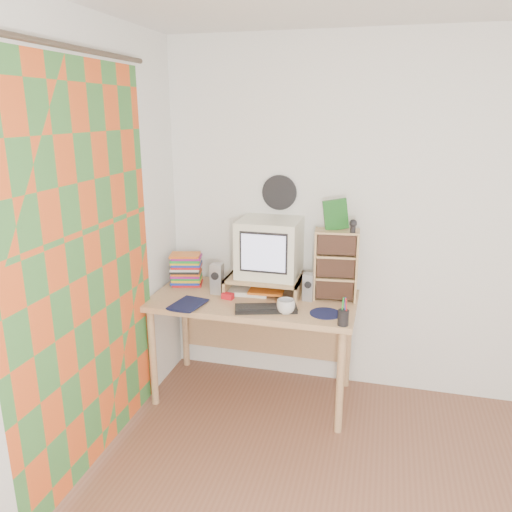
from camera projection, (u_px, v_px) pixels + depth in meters
The scene contains 20 objects.
back_wall at pixel (413, 224), 3.39m from camera, with size 3.50×3.50×0.00m, color white.
left_wall at pixel (14, 286), 2.19m from camera, with size 3.50×3.50×0.00m, color white.
curtain at pixel (87, 275), 2.65m from camera, with size 2.20×2.20×0.00m, color #E1551F.
wall_disc at pixel (279, 193), 3.55m from camera, with size 0.25×0.25×0.02m, color black.
desk at pixel (256, 312), 3.53m from camera, with size 1.40×0.70×0.75m.
monitor_riser at pixel (264, 281), 3.49m from camera, with size 0.52×0.30×0.12m.
crt_monitor at pixel (269, 248), 3.47m from camera, with size 0.42×0.42×0.40m, color silver.
speaker_left at pixel (217, 279), 3.50m from camera, with size 0.08×0.08×0.22m, color #9D9DA2.
speaker_right at pixel (309, 287), 3.37m from camera, with size 0.07×0.07×0.19m, color #9D9DA2.
keyboard at pixel (266, 309), 3.21m from camera, with size 0.40×0.13×0.03m, color black.
dvd_stack at pixel (186, 265), 3.66m from camera, with size 0.21×0.15×0.30m, color brown, non-canonical shape.
cd_rack at pixel (336, 265), 3.36m from camera, with size 0.29×0.15×0.48m, color tan.
mug at pixel (286, 307), 3.16m from camera, with size 0.12×0.12×0.09m, color silver.
diary at pixel (176, 301), 3.32m from camera, with size 0.22×0.17×0.04m, color #0E1335.
mousepad at pixel (325, 313), 3.17m from camera, with size 0.20×0.20×0.00m, color #101636.
pen_cup at pixel (343, 315), 2.98m from camera, with size 0.07×0.07×0.13m, color black, non-canonical shape.
papers at pixel (256, 291), 3.52m from camera, with size 0.28×0.20×0.04m, color white, non-canonical shape.
red_box at pixel (228, 296), 3.41m from camera, with size 0.08×0.05×0.04m, color red.
game_box at pixel (336, 215), 3.29m from camera, with size 0.16×0.03×0.20m, color #19581B.
webcam at pixel (353, 226), 3.22m from camera, with size 0.05×0.05×0.09m, color black, non-canonical shape.
Camera 1 is at (-0.20, -1.73, 1.99)m, focal length 35.00 mm.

